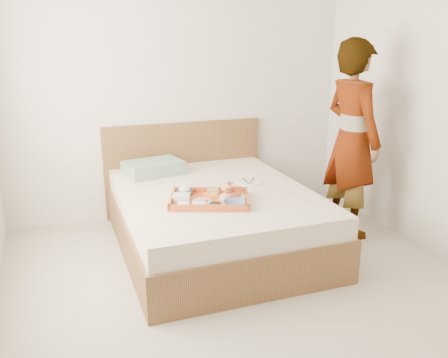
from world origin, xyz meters
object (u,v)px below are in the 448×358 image
Objects in this scene: dinner_plate at (249,182)px; person at (352,140)px; bed at (215,219)px; tray at (209,199)px.

person is at bearing -12.48° from dinner_plate.
bed is at bearing -164.67° from dinner_plate.
dinner_plate is (0.36, 0.10, 0.27)m from bed.
bed is 3.26× the size of tray.
dinner_plate is at bearing 72.62° from person.
dinner_plate is (0.50, 0.39, -0.02)m from tray.
person is at bearing 27.68° from tray.
bed is 1.12× the size of person.
person is (0.92, -0.20, 0.36)m from dinner_plate.
tray reaches higher than bed.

